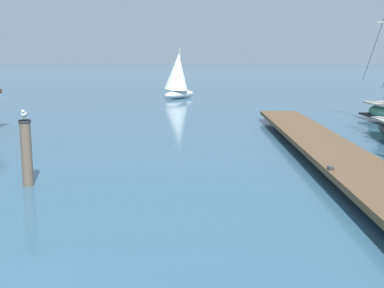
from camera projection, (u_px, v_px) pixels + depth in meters
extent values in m
cube|color=brown|center=(325.00, 146.00, 15.40)|extent=(2.02, 18.62, 0.16)
cylinder|color=brown|center=(377.00, 193.00, 10.87)|extent=(0.36, 0.36, 0.29)
cylinder|color=brown|center=(324.00, 152.00, 15.44)|extent=(0.36, 0.36, 0.29)
cylinder|color=brown|center=(296.00, 131.00, 20.02)|extent=(0.36, 0.36, 0.29)
cylinder|color=brown|center=(278.00, 117.00, 24.60)|extent=(0.36, 0.36, 0.29)
cube|color=#333338|center=(331.00, 168.00, 11.73)|extent=(0.12, 0.20, 0.08)
cylinder|color=#333338|center=(376.00, 41.00, 24.82)|extent=(0.24, 2.85, 4.06)
cylinder|color=brown|center=(27.00, 153.00, 11.90)|extent=(0.26, 0.26, 1.63)
cylinder|color=#28282D|center=(25.00, 121.00, 11.76)|extent=(0.30, 0.30, 0.06)
cylinder|color=gold|center=(25.00, 119.00, 11.75)|extent=(0.01, 0.01, 0.07)
cylinder|color=gold|center=(23.00, 119.00, 11.75)|extent=(0.01, 0.01, 0.07)
ellipsoid|color=white|center=(24.00, 114.00, 11.73)|extent=(0.16, 0.30, 0.13)
ellipsoid|color=silver|center=(27.00, 114.00, 11.76)|extent=(0.07, 0.24, 0.09)
ellipsoid|color=#383838|center=(27.00, 113.00, 11.86)|extent=(0.04, 0.07, 0.04)
ellipsoid|color=silver|center=(22.00, 114.00, 11.74)|extent=(0.07, 0.24, 0.09)
ellipsoid|color=#383838|center=(23.00, 114.00, 11.85)|extent=(0.04, 0.07, 0.04)
cone|color=white|center=(25.00, 114.00, 11.88)|extent=(0.08, 0.09, 0.07)
sphere|color=white|center=(23.00, 111.00, 11.60)|extent=(0.08, 0.08, 0.08)
cone|color=gold|center=(23.00, 112.00, 11.56)|extent=(0.03, 0.05, 0.02)
ellipsoid|color=silver|center=(179.00, 94.00, 37.50)|extent=(2.80, 3.67, 0.60)
cylinder|color=#B2ADA3|center=(180.00, 69.00, 37.25)|extent=(0.08, 0.08, 3.22)
cone|color=silver|center=(177.00, 71.00, 36.98)|extent=(2.72, 2.62, 2.91)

